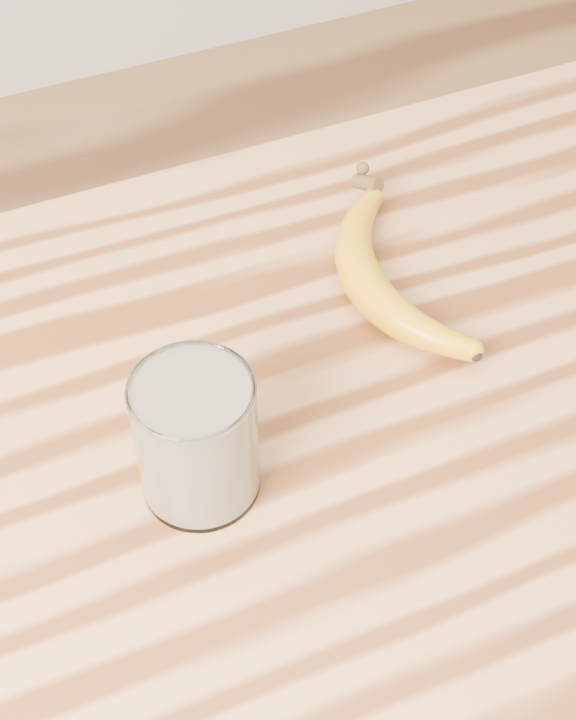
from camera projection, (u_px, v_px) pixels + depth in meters
name	position (u px, v px, depth m)	size (l,w,h in m)	color
table	(243.00, 574.00, 0.87)	(1.20, 0.80, 0.90)	#AF7746
smoothie_glass	(196.00, 438.00, 0.74)	(0.09, 0.09, 0.12)	white
banana	(363.00, 283.00, 0.90)	(0.12, 0.32, 0.04)	#C8880D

